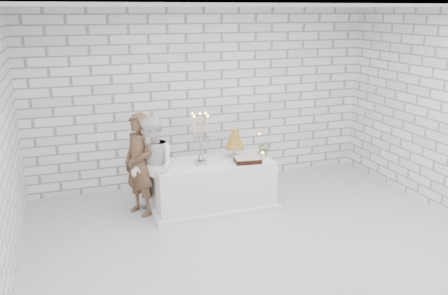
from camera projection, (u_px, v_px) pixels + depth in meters
ground at (261, 242)px, 6.17m from camera, size 6.00×5.00×0.01m
ceiling at (266, 6)px, 5.31m from camera, size 6.00×5.00×0.01m
wall_back at (205, 98)px, 8.00m from camera, size 6.00×0.01×3.00m
wall_front at (398, 213)px, 3.48m from camera, size 6.00×0.01×3.00m
cake_table at (213, 185)px, 7.14m from camera, size 1.80×0.80×0.75m
groom at (139, 165)px, 6.82m from camera, size 0.60×0.67×1.54m
bride at (153, 168)px, 6.73m from camera, size 0.75×0.86×1.51m
candelabra at (200, 138)px, 6.83m from camera, size 0.36×0.36×0.78m
croquembouche at (235, 142)px, 7.18m from camera, size 0.33×0.33×0.48m
chocolate_cake at (247, 160)px, 6.98m from camera, size 0.41×0.32×0.08m
pillar_candle at (262, 157)px, 7.07m from camera, size 0.09×0.09×0.12m
extra_taper at (259, 144)px, 7.37m from camera, size 0.06×0.06×0.32m
flowers at (264, 148)px, 7.26m from camera, size 0.23×0.20×0.25m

